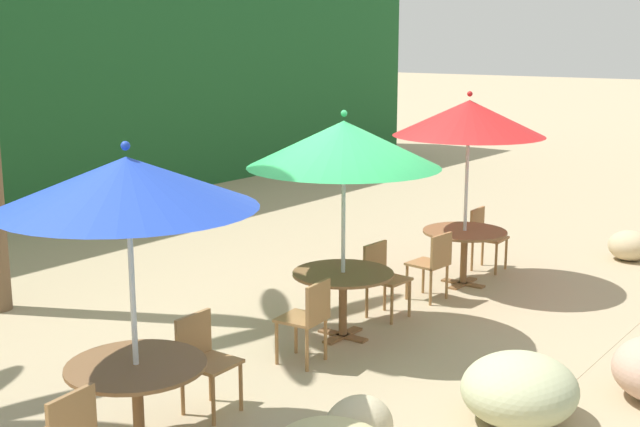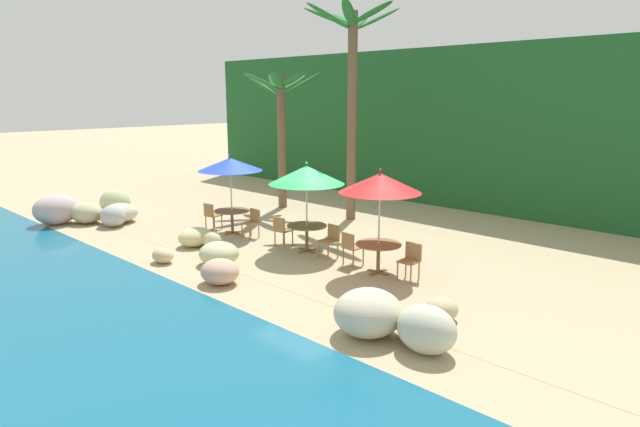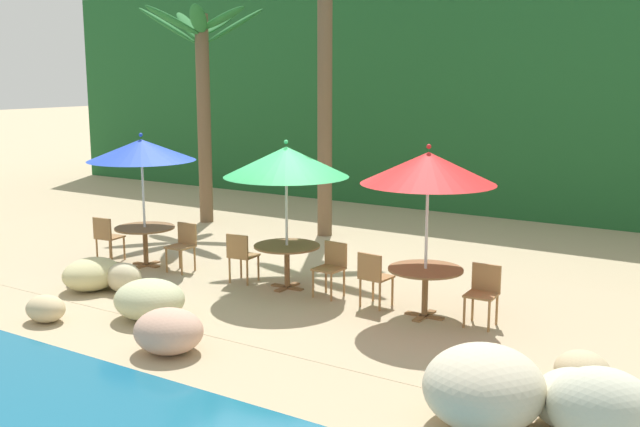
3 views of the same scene
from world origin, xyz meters
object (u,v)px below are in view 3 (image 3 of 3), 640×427
object	(u,v)px
umbrella_green	(286,162)
chair_red_inland	(373,275)
chair_red_seaward	(483,290)
dining_table_blue	(145,234)
dining_table_green	(287,252)
umbrella_red	(428,168)
chair_blue_seaward	(183,243)
palm_tree_second	(324,12)
chair_blue_inland	(107,236)
chair_green_seaward	(332,265)
umbrella_blue	(141,150)
dining_table_red	(425,277)
palm_tree_nearest	(202,74)
chair_green_inland	(241,254)

from	to	relation	value
umbrella_green	chair_red_inland	size ratio (longest dim) A/B	2.86
chair_red_seaward	chair_red_inland	world-z (taller)	same
dining_table_blue	dining_table_green	bearing A→B (deg)	3.83
umbrella_red	chair_red_inland	xyz separation A→B (m)	(-0.85, -0.02, -1.70)
chair_blue_seaward	umbrella_green	xyz separation A→B (m)	(2.23, 0.09, 1.62)
umbrella_red	chair_red_seaward	size ratio (longest dim) A/B	2.94
umbrella_green	dining_table_green	world-z (taller)	umbrella_green
palm_tree_second	chair_blue_inland	bearing A→B (deg)	-116.98
chair_green_seaward	umbrella_red	size ratio (longest dim) A/B	0.34
chair_blue_inland	umbrella_blue	bearing A→B (deg)	12.43
umbrella_green	chair_red_inland	xyz separation A→B (m)	(1.72, -0.16, -1.62)
chair_blue_seaward	dining_table_blue	bearing A→B (deg)	-172.09
chair_green_seaward	chair_red_inland	world-z (taller)	same
chair_blue_seaward	chair_green_seaward	bearing A→B (deg)	2.38
dining_table_red	umbrella_green	bearing A→B (deg)	176.94
umbrella_blue	palm_tree_second	xyz separation A→B (m)	(1.34, 4.08, 2.65)
palm_tree_nearest	palm_tree_second	bearing A→B (deg)	4.65
chair_red_seaward	palm_tree_second	size ratio (longest dim) A/B	0.12
dining_table_green	chair_green_inland	xyz separation A→B (m)	(-0.84, -0.18, -0.10)
umbrella_green	chair_green_inland	bearing A→B (deg)	-168.16
umbrella_blue	palm_tree_second	distance (m)	5.05
umbrella_green	palm_tree_second	distance (m)	5.03
dining_table_green	palm_tree_second	xyz separation A→B (m)	(-1.74, 3.87, 4.20)
chair_green_seaward	umbrella_red	xyz separation A→B (m)	(1.72, -0.18, 1.70)
dining_table_blue	palm_tree_nearest	xyz separation A→B (m)	(-1.86, 3.82, 2.91)
umbrella_red	chair_red_seaward	bearing A→B (deg)	8.51
dining_table_blue	chair_blue_inland	distance (m)	0.86
umbrella_blue	chair_red_seaward	world-z (taller)	umbrella_blue
chair_blue_seaward	dining_table_green	size ratio (longest dim) A/B	0.79
dining_table_red	chair_blue_inland	bearing A→B (deg)	-177.77
dining_table_green	chair_red_inland	xyz separation A→B (m)	(1.72, -0.16, -0.10)
chair_green_inland	palm_tree_second	distance (m)	5.98
chair_red_inland	dining_table_green	bearing A→B (deg)	174.82
chair_green_inland	chair_red_seaward	world-z (taller)	same
dining_table_blue	chair_blue_seaward	bearing A→B (deg)	7.91
chair_red_seaward	palm_tree_second	world-z (taller)	palm_tree_second
palm_tree_second	umbrella_green	bearing A→B (deg)	-65.77
umbrella_green	palm_tree_second	xyz separation A→B (m)	(-1.74, 3.87, 2.69)
chair_green_inland	palm_tree_second	xyz separation A→B (m)	(-0.91, 4.05, 4.31)
dining_table_green	umbrella_red	world-z (taller)	umbrella_red
chair_red_seaward	chair_green_seaward	bearing A→B (deg)	178.86
chair_blue_seaward	chair_red_inland	bearing A→B (deg)	-0.98
umbrella_green	dining_table_blue	bearing A→B (deg)	-176.17
dining_table_green	palm_tree_nearest	world-z (taller)	palm_tree_nearest
chair_blue_seaward	chair_red_inland	distance (m)	3.95
chair_blue_seaward	chair_red_seaward	xyz separation A→B (m)	(5.65, 0.08, 0.00)
chair_green_seaward	dining_table_red	world-z (taller)	chair_green_seaward
chair_blue_seaward	dining_table_red	xyz separation A→B (m)	(4.81, -0.05, 0.10)
chair_red_inland	palm_tree_nearest	distance (m)	8.23
chair_green_seaward	chair_red_seaward	bearing A→B (deg)	-1.14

